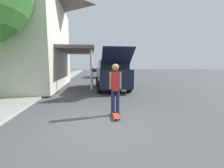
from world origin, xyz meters
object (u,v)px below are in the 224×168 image
Objects in this scene: skateboard at (116,115)px; lawn_tree_far at (41,25)px; suv_parked at (111,74)px; car_down_street at (98,73)px; skateboarder at (115,87)px.

lawn_tree_far is at bearing 116.06° from skateboard.
lawn_tree_far is 1.44× the size of suv_parked.
suv_parked is 1.30× the size of car_down_street.
suv_parked reaches higher than skateboarder.
suv_parked is 5.87m from skateboarder.
skateboarder is at bearing -90.50° from car_down_street.
skateboard is (-0.02, -0.24, -0.93)m from skateboarder.
skateboarder is at bearing -63.38° from lawn_tree_far.
car_down_street is at bearing 42.59° from lawn_tree_far.
car_down_street is 5.55× the size of skateboard.
suv_parked is at bearing -87.46° from car_down_street.
suv_parked is 11.10m from car_down_street.
skateboard is (-0.17, -17.16, -0.53)m from car_down_street.
skateboarder is (-0.15, -16.92, 0.40)m from car_down_street.
car_down_street is at bearing 89.43° from skateboard.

